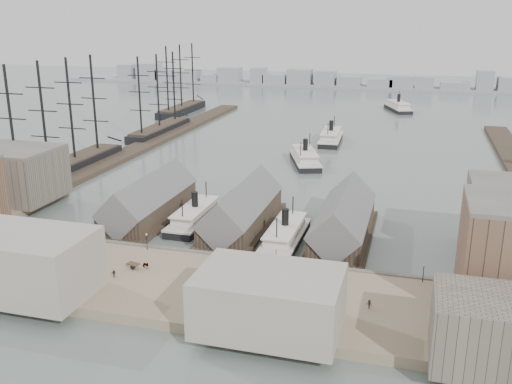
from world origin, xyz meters
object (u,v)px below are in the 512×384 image
(horse_cart_center, at_px, (141,265))
(horse_cart_right, at_px, (273,304))
(tram, at_px, (452,299))
(ferry_docked_west, at_px, (195,216))

(horse_cart_center, height_order, horse_cart_right, horse_cart_center)
(tram, bearing_deg, horse_cart_right, -173.90)
(horse_cart_right, bearing_deg, ferry_docked_west, 18.50)
(horse_cart_center, bearing_deg, horse_cart_right, -91.97)
(horse_cart_right, bearing_deg, horse_cart_center, 55.66)
(ferry_docked_west, height_order, tram, ferry_docked_west)
(horse_cart_center, distance_m, horse_cart_right, 31.86)
(horse_cart_right, bearing_deg, tram, -92.84)
(horse_cart_center, xyz_separation_m, horse_cart_right, (30.67, -8.65, -0.01))
(tram, relative_size, horse_cart_center, 2.11)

